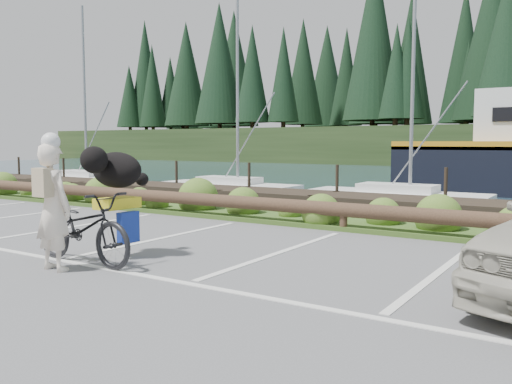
# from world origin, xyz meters

# --- Properties ---
(ground) EXTENTS (72.00, 72.00, 0.00)m
(ground) POSITION_xyz_m (0.00, 0.00, 0.00)
(ground) COLOR #565658
(vegetation_strip) EXTENTS (34.00, 1.60, 0.10)m
(vegetation_strip) POSITION_xyz_m (0.00, 5.30, 0.05)
(vegetation_strip) COLOR #3D5B21
(vegetation_strip) RESTS_ON ground
(log_rail) EXTENTS (32.00, 0.30, 0.60)m
(log_rail) POSITION_xyz_m (0.00, 4.60, 0.00)
(log_rail) COLOR #443021
(log_rail) RESTS_ON ground
(bicycle) EXTENTS (2.15, 0.82, 1.11)m
(bicycle) POSITION_xyz_m (-2.09, -0.36, 0.56)
(bicycle) COLOR black
(bicycle) RESTS_ON ground
(cyclist) EXTENTS (0.68, 0.46, 1.83)m
(cyclist) POSITION_xyz_m (-2.11, -0.85, 0.92)
(cyclist) COLOR #F4E3CE
(cyclist) RESTS_ON ground
(dog) EXTENTS (0.53, 1.02, 0.58)m
(dog) POSITION_xyz_m (-2.07, 0.32, 1.40)
(dog) COLOR black
(dog) RESTS_ON bicycle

